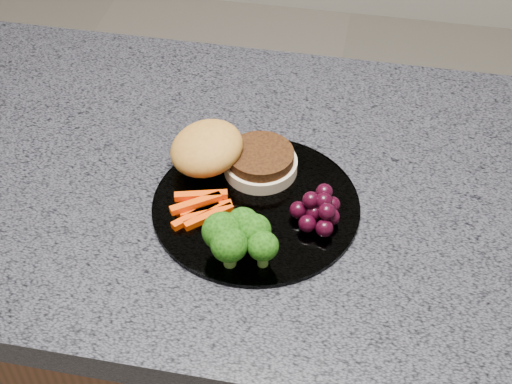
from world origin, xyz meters
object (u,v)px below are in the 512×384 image
burger (226,156)px  plate (256,205)px  grape_bunch (318,209)px  island_cabinet (265,373)px

burger → plate: bearing=-67.3°
plate → grape_bunch: size_ratio=3.92×
plate → burger: size_ratio=1.36×
burger → grape_bunch: (0.13, -0.07, -0.01)m
burger → grape_bunch: bearing=-46.9°
island_cabinet → burger: 0.50m
burger → grape_bunch: size_ratio=2.88×
burger → grape_bunch: 0.15m
island_cabinet → burger: (-0.06, 0.00, 0.50)m
island_cabinet → plate: 0.48m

